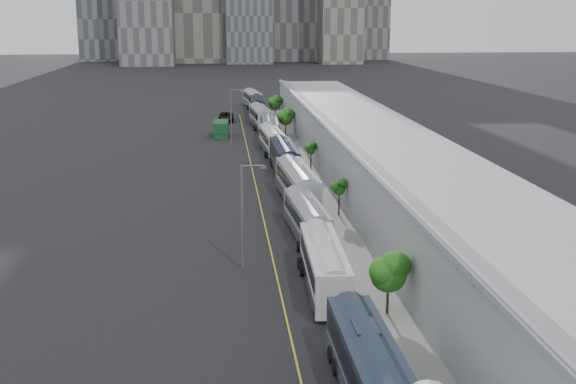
{
  "coord_description": "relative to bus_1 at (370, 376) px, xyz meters",
  "views": [
    {
      "loc": [
        -5.67,
        -15.26,
        19.65
      ],
      "look_at": [
        0.87,
        53.22,
        3.0
      ],
      "focal_mm": 45.0,
      "sensor_mm": 36.0,
      "label": 1
    }
  ],
  "objects": [
    {
      "name": "lane_line",
      "position": [
        -3.3,
        36.78,
        -1.57
      ],
      "size": [
        0.12,
        160.0,
        0.02
      ],
      "primitive_type": "cube",
      "color": "gold",
      "rests_on": "ground"
    },
    {
      "name": "tree_2",
      "position": [
        4.39,
        36.46,
        1.32
      ],
      "size": [
        1.21,
        1.21,
        3.58
      ],
      "color": "black",
      "rests_on": "ground"
    },
    {
      "name": "bus_7",
      "position": [
        0.71,
        84.01,
        -0.0
      ],
      "size": [
        3.23,
        12.95,
        3.75
      ],
      "rotation": [
        0.0,
        0.0,
        -0.05
      ],
      "color": "slate",
      "rests_on": "ground"
    },
    {
      "name": "street_lamp_near",
      "position": [
        -5.69,
        21.35,
        3.39
      ],
      "size": [
        2.04,
        0.22,
        8.57
      ],
      "color": "#59595E",
      "rests_on": "ground"
    },
    {
      "name": "tree_1",
      "position": [
        3.56,
        11.31,
        1.69
      ],
      "size": [
        2.47,
        2.47,
        4.52
      ],
      "color": "black",
      "rests_on": "ground"
    },
    {
      "name": "shipping_container",
      "position": [
        -7.27,
        88.71,
        -0.3
      ],
      "size": [
        2.75,
        6.24,
        2.56
      ],
      "primitive_type": "cube",
      "rotation": [
        0.0,
        0.0,
        -0.05
      ],
      "color": "#133F1F",
      "rests_on": "ground"
    },
    {
      "name": "suv",
      "position": [
        -6.22,
        106.77,
        -0.7
      ],
      "size": [
        3.11,
        6.43,
        1.76
      ],
      "primitive_type": "imported",
      "rotation": [
        0.0,
        0.0,
        -0.03
      ],
      "color": "black",
      "rests_on": "ground"
    },
    {
      "name": "bus_6",
      "position": [
        0.27,
        73.06,
        -0.04
      ],
      "size": [
        3.16,
        12.64,
        3.66
      ],
      "rotation": [
        0.0,
        0.0,
        0.05
      ],
      "color": "white",
      "rests_on": "ground"
    },
    {
      "name": "bus_5",
      "position": [
        0.81,
        58.56,
        0.06
      ],
      "size": [
        2.96,
        13.35,
        3.89
      ],
      "rotation": [
        0.0,
        0.0,
        0.02
      ],
      "color": "#171F34",
      "rests_on": "ground"
    },
    {
      "name": "bus_10",
      "position": [
        0.09,
        128.35,
        0.04
      ],
      "size": [
        3.82,
        13.32,
        3.84
      ],
      "rotation": [
        0.0,
        0.0,
        0.09
      ],
      "color": "#BABABC",
      "rests_on": "ground"
    },
    {
      "name": "bus_4",
      "position": [
        0.78,
        42.33,
        0.15
      ],
      "size": [
        3.64,
        14.18,
        4.1
      ],
      "rotation": [
        0.0,
        0.0,
        0.06
      ],
      "color": "#969AA0",
      "rests_on": "ground"
    },
    {
      "name": "street_lamp_far",
      "position": [
        -5.51,
        78.11,
        3.59
      ],
      "size": [
        2.04,
        0.22,
        8.96
      ],
      "color": "#59595E",
      "rests_on": "ground"
    },
    {
      "name": "depot",
      "position": [
        11.19,
        36.78,
        1.93
      ],
      "size": [
        12.45,
        160.4,
        7.2
      ],
      "color": "gray",
      "rests_on": "ground"
    },
    {
      "name": "bus_3",
      "position": [
        0.27,
        29.78,
        -0.1
      ],
      "size": [
        3.14,
        12.19,
        3.53
      ],
      "rotation": [
        0.0,
        0.0,
        0.06
      ],
      "color": "gray",
      "rests_on": "ground"
    },
    {
      "name": "tree_5",
      "position": [
        3.65,
        110.16,
        1.77
      ],
      "size": [
        2.44,
        2.44,
        4.59
      ],
      "color": "black",
      "rests_on": "ground"
    },
    {
      "name": "bus_1",
      "position": [
        0.0,
        0.0,
        0.0
      ],
      "size": [
        2.87,
        12.87,
        3.75
      ],
      "rotation": [
        0.0,
        0.0,
        0.01
      ],
      "color": "#172134",
      "rests_on": "ground"
    },
    {
      "name": "bus_9",
      "position": [
        0.23,
        114.16,
        0.07
      ],
      "size": [
        3.18,
        13.45,
        3.91
      ],
      "rotation": [
        0.0,
        0.0,
        -0.04
      ],
      "color": "black",
      "rests_on": "ground"
    },
    {
      "name": "bus_2",
      "position": [
        -0.06,
        16.25,
        -0.02
      ],
      "size": [
        2.98,
        12.79,
        3.72
      ],
      "rotation": [
        0.0,
        0.0,
        -0.03
      ],
      "color": "silver",
      "rests_on": "ground"
    },
    {
      "name": "tree_3",
      "position": [
        4.43,
        59.42,
        1.14
      ],
      "size": [
        1.13,
        1.13,
        3.37
      ],
      "color": "black",
      "rests_on": "ground"
    },
    {
      "name": "tree_4",
      "position": [
        3.63,
        87.07,
        2.03
      ],
      "size": [
        2.52,
        2.52,
        4.88
      ],
      "color": "black",
      "rests_on": "ground"
    },
    {
      "name": "sidewalk",
      "position": [
        7.2,
        36.78,
        -1.52
      ],
      "size": [
        10.0,
        170.0,
        0.12
      ],
      "primitive_type": "cube",
      "color": "gray",
      "rests_on": "ground"
    },
    {
      "name": "bus_8",
      "position": [
        0.03,
        99.21,
        0.04
      ],
      "size": [
        3.58,
        13.28,
        3.84
      ],
      "rotation": [
        0.0,
        0.0,
        0.07
      ],
      "color": "#AAAEB4",
      "rests_on": "ground"
    }
  ]
}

